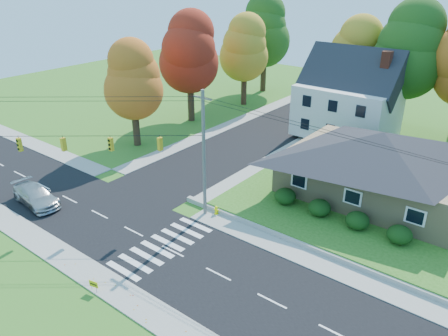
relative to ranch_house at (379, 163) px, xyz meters
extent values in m
plane|color=#3D7923|center=(-8.00, -16.00, -3.27)|extent=(120.00, 120.00, 0.00)
cube|color=black|center=(-8.00, -16.00, -3.26)|extent=(90.00, 8.00, 0.02)
cube|color=black|center=(-16.00, 10.00, -3.25)|extent=(8.00, 44.00, 0.02)
cube|color=#9C9A90|center=(-8.00, -11.00, -3.23)|extent=(90.00, 2.00, 0.08)
cube|color=#9C9A90|center=(-8.00, -21.00, -3.23)|extent=(90.00, 2.00, 0.08)
cube|color=tan|center=(0.00, 0.00, -1.17)|extent=(14.00, 10.00, 3.20)
pyramid|color=#26262B|center=(0.00, 0.00, 1.53)|extent=(14.60, 10.60, 2.20)
cube|color=silver|center=(-8.00, 12.00, 0.03)|extent=(10.00, 8.00, 5.60)
pyramid|color=#26262B|center=(-8.00, 12.00, 4.03)|extent=(10.40, 8.40, 2.40)
cube|color=brown|center=(-4.50, 12.00, 2.03)|extent=(0.90, 0.90, 9.60)
ellipsoid|color=#163A10|center=(-5.00, -6.20, -2.13)|extent=(1.70, 1.70, 1.27)
ellipsoid|color=#163A10|center=(-2.00, -6.20, -2.13)|extent=(1.70, 1.70, 1.27)
ellipsoid|color=#163A10|center=(1.00, -6.20, -2.13)|extent=(1.70, 1.70, 1.27)
ellipsoid|color=#163A10|center=(4.00, -6.20, -2.13)|extent=(1.70, 1.70, 1.27)
cylinder|color=#666059|center=(-9.50, -10.80, 1.73)|extent=(0.26, 0.26, 10.00)
cube|color=#666059|center=(-9.50, -10.80, 6.13)|extent=(1.60, 0.12, 0.12)
cube|color=gold|center=(-20.00, -19.20, 2.68)|extent=(0.34, 0.26, 1.00)
cube|color=gold|center=(-17.50, -17.20, 2.68)|extent=(0.26, 0.34, 1.00)
cube|color=gold|center=(-14.80, -15.05, 2.68)|extent=(0.34, 0.26, 1.00)
cube|color=gold|center=(-12.00, -12.80, 2.68)|extent=(0.26, 0.34, 1.00)
cylinder|color=black|center=(-16.00, -16.00, 3.33)|extent=(13.02, 10.43, 0.04)
cylinder|color=#3F2A19|center=(-10.00, 18.00, -0.07)|extent=(0.80, 0.80, 5.40)
sphere|color=gold|center=(-10.00, 18.00, 3.83)|extent=(6.72, 6.72, 6.72)
sphere|color=gold|center=(-10.00, 18.00, 5.51)|extent=(5.91, 5.91, 5.91)
sphere|color=gold|center=(-10.00, 18.00, 7.19)|extent=(5.11, 5.11, 5.11)
cylinder|color=#3F2A19|center=(-4.00, 17.00, 0.38)|extent=(0.86, 0.86, 6.30)
sphere|color=#255317|center=(-4.00, 17.00, 4.93)|extent=(7.84, 7.84, 7.84)
sphere|color=#255317|center=(-4.00, 17.00, 6.89)|extent=(6.90, 6.90, 6.90)
sphere|color=#255317|center=(-4.00, 17.00, 8.85)|extent=(5.96, 5.96, 5.96)
cylinder|color=#3F2A19|center=(-25.00, -4.00, -0.79)|extent=(0.77, 0.77, 4.95)
sphere|color=#CA611C|center=(-25.00, -4.00, 2.78)|extent=(6.16, 6.16, 6.16)
sphere|color=#CA611C|center=(-25.00, -4.00, 4.32)|extent=(5.42, 5.42, 5.42)
sphere|color=#CA611C|center=(-25.00, -4.00, 5.86)|extent=(4.68, 4.68, 4.68)
cylinder|color=#3F2A19|center=(-26.00, 6.00, -0.34)|extent=(0.83, 0.83, 5.85)
sphere|color=maroon|center=(-26.00, 6.00, 3.88)|extent=(7.28, 7.28, 7.28)
sphere|color=maroon|center=(-26.00, 6.00, 5.70)|extent=(6.41, 6.41, 6.41)
sphere|color=maroon|center=(-26.00, 6.00, 7.52)|extent=(5.53, 5.53, 5.53)
cylinder|color=#3F2A19|center=(-25.00, 16.00, -0.57)|extent=(0.80, 0.80, 5.40)
sphere|color=gold|center=(-25.00, 16.00, 3.33)|extent=(6.72, 6.72, 6.72)
sphere|color=gold|center=(-25.00, 16.00, 5.01)|extent=(5.91, 5.91, 5.91)
sphere|color=gold|center=(-25.00, 16.00, 6.69)|extent=(5.11, 5.11, 5.11)
cylinder|color=#3F2A19|center=(-27.00, 24.00, -0.12)|extent=(0.86, 0.86, 6.30)
sphere|color=#255317|center=(-27.00, 24.00, 4.43)|extent=(7.84, 7.84, 7.84)
sphere|color=#255317|center=(-27.00, 24.00, 6.39)|extent=(6.90, 6.90, 6.90)
sphere|color=#255317|center=(-27.00, 24.00, 8.35)|extent=(5.96, 5.96, 5.96)
imported|color=#B5B5B5|center=(-21.43, -18.09, -2.49)|extent=(5.35, 2.57, 1.50)
imported|color=silver|center=(-15.08, 18.85, -2.62)|extent=(2.79, 3.99, 1.25)
cylinder|color=#FFF600|center=(-8.74, -10.34, -3.22)|extent=(0.33, 0.33, 0.09)
cylinder|color=#FFF600|center=(-8.74, -10.34, -2.94)|extent=(0.22, 0.22, 0.51)
sphere|color=#FFF600|center=(-8.74, -10.34, -2.63)|extent=(0.24, 0.24, 0.24)
cylinder|color=#FFF600|center=(-8.74, -10.34, -2.85)|extent=(0.42, 0.13, 0.11)
cylinder|color=black|center=(-9.06, -21.86, -3.00)|extent=(0.02, 0.02, 0.53)
cylinder|color=black|center=(-8.59, -21.86, -3.00)|extent=(0.02, 0.02, 0.53)
cube|color=yellow|center=(-8.82, -21.86, -2.69)|extent=(0.62, 0.17, 0.42)
camera|label=1|loc=(10.03, -33.37, 14.39)|focal=35.00mm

